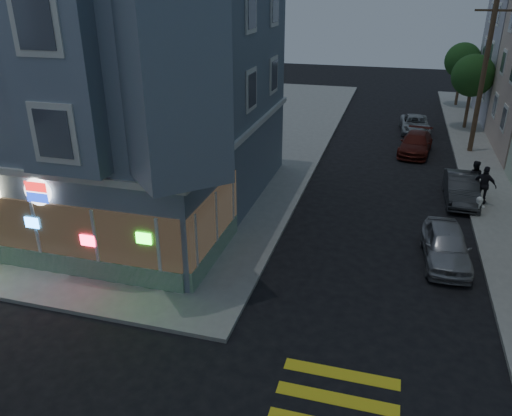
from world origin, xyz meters
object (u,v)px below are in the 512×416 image
at_px(street_tree_far, 463,61).
at_px(parked_car_d, 415,124).
at_px(pedestrian_a, 474,177).
at_px(parked_car_a, 446,245).
at_px(traffic_signal, 187,199).
at_px(fire_hydrant, 479,205).
at_px(utility_pole, 483,77).
at_px(parked_car_c, 416,144).
at_px(pedestrian_b, 484,185).
at_px(street_tree_near, 473,76).
at_px(parked_car_b, 461,188).

bearing_deg(street_tree_far, parked_car_d, -110.01).
height_order(pedestrian_a, parked_car_a, pedestrian_a).
relative_size(traffic_signal, fire_hydrant, 5.23).
xyz_separation_m(utility_pole, parked_car_d, (-3.40, 4.11, -4.20)).
bearing_deg(parked_car_c, parked_car_d, 97.40).
relative_size(pedestrian_a, traffic_signal, 0.38).
bearing_deg(fire_hydrant, pedestrian_b, 76.96).
height_order(parked_car_c, parked_car_d, parked_car_c).
distance_m(street_tree_near, traffic_signal, 27.63).
distance_m(street_tree_far, pedestrian_b, 23.08).
relative_size(pedestrian_b, parked_car_a, 0.46).
relative_size(utility_pole, parked_car_a, 2.18).
distance_m(pedestrian_a, parked_car_d, 12.13).
bearing_deg(utility_pole, parked_car_b, -98.67).
height_order(pedestrian_b, parked_car_a, pedestrian_b).
relative_size(utility_pole, parked_car_b, 2.16).
bearing_deg(parked_car_d, street_tree_near, 23.84).
relative_size(parked_car_a, parked_car_b, 0.99).
relative_size(street_tree_near, traffic_signal, 1.14).
height_order(parked_car_d, fire_hydrant, parked_car_d).
bearing_deg(parked_car_a, street_tree_near, 80.06).
bearing_deg(utility_pole, traffic_signal, -120.57).
bearing_deg(fire_hydrant, parked_car_c, 106.24).
relative_size(street_tree_near, pedestrian_a, 3.02).
relative_size(parked_car_c, fire_hydrant, 5.01).
relative_size(parked_car_d, fire_hydrant, 4.84).
distance_m(street_tree_near, fire_hydrant, 16.72).
bearing_deg(parked_car_b, pedestrian_a, 53.61).
bearing_deg(pedestrian_b, traffic_signal, 66.05).
height_order(pedestrian_a, traffic_signal, traffic_signal).
height_order(street_tree_far, parked_car_a, street_tree_far).
bearing_deg(street_tree_near, parked_car_d, -152.33).
height_order(pedestrian_b, parked_car_c, pedestrian_b).
bearing_deg(traffic_signal, parked_car_d, 91.10).
bearing_deg(parked_car_b, utility_pole, 81.11).
height_order(street_tree_near, parked_car_a, street_tree_near).
bearing_deg(utility_pole, parked_car_a, -99.09).
bearing_deg(parked_car_d, pedestrian_a, -80.96).
relative_size(street_tree_far, parked_car_b, 1.27).
relative_size(street_tree_far, parked_car_a, 1.29).
bearing_deg(parked_car_c, parked_car_b, -66.84).
relative_size(street_tree_near, fire_hydrant, 5.93).
height_order(street_tree_near, parked_car_d, street_tree_near).
xyz_separation_m(parked_car_d, fire_hydrant, (2.70, -14.48, 0.02)).
distance_m(street_tree_far, parked_car_a, 29.33).
relative_size(parked_car_c, parked_car_d, 1.03).
xyz_separation_m(pedestrian_a, pedestrian_b, (0.34, -1.19, 0.06)).
height_order(street_tree_far, fire_hydrant, street_tree_far).
bearing_deg(parked_car_c, fire_hydrant, -66.36).
bearing_deg(parked_car_d, pedestrian_b, -80.65).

